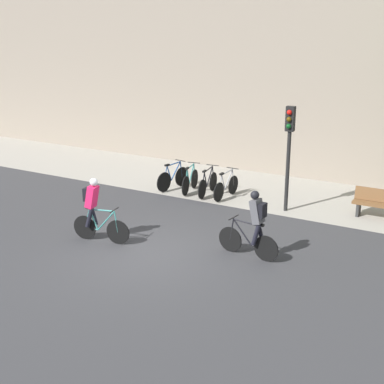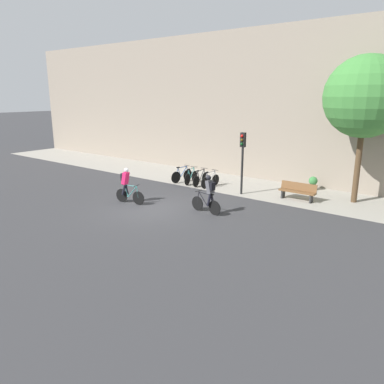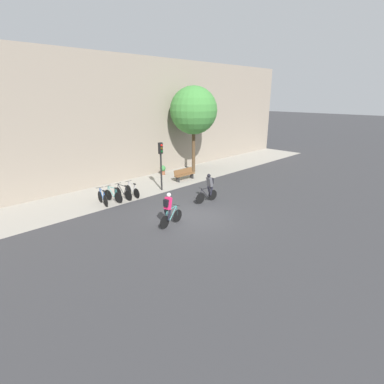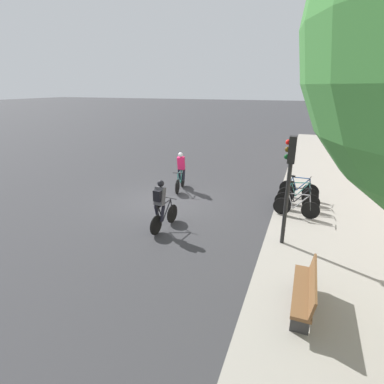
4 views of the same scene
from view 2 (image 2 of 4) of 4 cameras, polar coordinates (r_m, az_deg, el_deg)
name	(u,v)px [view 2 (image 2 of 4)]	position (r m, az deg, el deg)	size (l,w,h in m)	color
ground	(151,209)	(17.75, -6.26, -2.63)	(200.00, 200.00, 0.00)	#333335
kerb_strip	(228,183)	(22.90, 5.51, 1.36)	(44.00, 4.50, 0.01)	gray
building_facade	(251,105)	(24.50, 9.05, 12.92)	(44.00, 0.60, 9.15)	gray
cyclist_pink	(127,184)	(18.72, -9.92, 1.14)	(1.68, 0.53, 1.78)	black
cyclist_grey	(209,193)	(16.80, 2.57, -0.20)	(1.71, 0.48, 1.77)	black
parked_bike_0	(182,175)	(23.07, -1.55, 2.56)	(0.46, 1.66, 0.99)	black
parked_bike_1	(191,177)	(22.63, -0.15, 2.31)	(0.47, 1.62, 0.98)	black
parked_bike_2	(200,179)	(22.21, 1.30, 2.06)	(0.46, 1.71, 0.97)	black
parked_bike_3	(210,180)	(21.81, 2.80, 1.79)	(0.46, 1.68, 0.96)	black
traffic_light_pole	(243,152)	(20.03, 7.70, 6.10)	(0.26, 0.30, 3.32)	black
bench	(298,191)	(19.81, 15.79, 0.15)	(1.88, 0.44, 0.89)	brown
street_tree_0	(365,97)	(19.82, 24.92, 12.99)	(3.87, 3.87, 7.08)	#4C3823
potted_plant	(313,183)	(22.12, 17.96, 1.38)	(0.48, 0.48, 0.78)	brown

